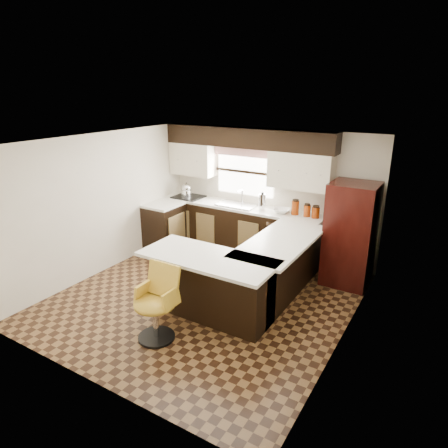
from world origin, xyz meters
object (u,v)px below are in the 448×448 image
Objects in this scene: peninsula_long at (276,269)px; bar_chair at (155,305)px; peninsula_return at (213,287)px; refrigerator at (350,234)px.

bar_chair is at bearing -115.19° from peninsula_long.
refrigerator is (1.34, 2.02, 0.40)m from peninsula_return.
refrigerator is (0.82, 1.04, 0.40)m from peninsula_long.
peninsula_long is at bearing -128.05° from refrigerator.
peninsula_return is (-0.53, -0.97, 0.00)m from peninsula_long.
peninsula_return is 0.92m from bar_chair.
bar_chair is (-1.68, -2.87, -0.36)m from refrigerator.
peninsula_long is at bearing 61.70° from peninsula_return.
bar_chair is at bearing -120.28° from refrigerator.
peninsula_long is 1.18× the size of peninsula_return.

